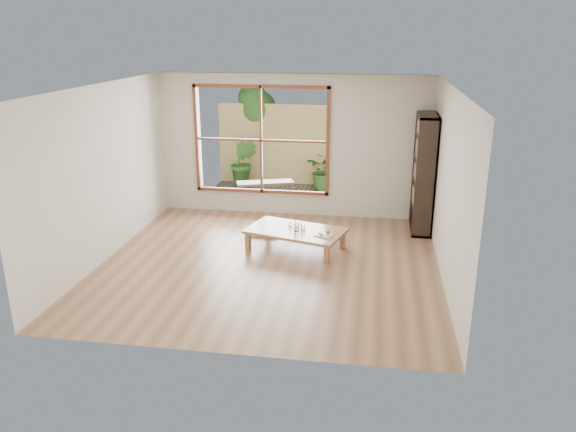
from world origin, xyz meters
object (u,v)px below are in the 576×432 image
(garden_bench, at_px, (265,184))
(food_tray, at_px, (324,235))
(low_table, at_px, (296,232))
(bookshelf, at_px, (424,174))

(garden_bench, bearing_deg, food_tray, -81.62)
(low_table, bearing_deg, garden_bench, 127.61)
(low_table, bearing_deg, food_tray, -7.29)
(low_table, relative_size, bookshelf, 0.83)
(bookshelf, xyz_separation_m, garden_bench, (-3.03, 1.35, -0.68))
(low_table, height_order, bookshelf, bookshelf)
(bookshelf, bearing_deg, low_table, -148.30)
(low_table, bearing_deg, bookshelf, 48.12)
(garden_bench, bearing_deg, low_table, -88.31)
(low_table, relative_size, food_tray, 5.54)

